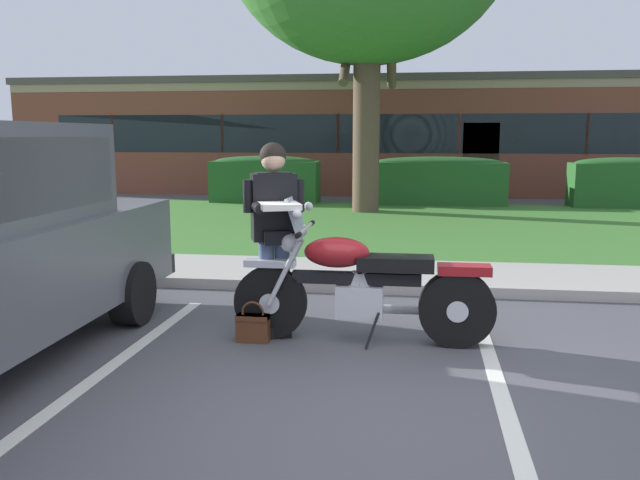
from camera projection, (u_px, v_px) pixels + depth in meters
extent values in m
plane|color=#4C4C51|center=(361.00, 407.00, 4.26)|extent=(140.00, 140.00, 0.00)
cube|color=#ADA89E|center=(382.00, 288.00, 7.33)|extent=(60.00, 0.20, 0.12)
cube|color=#ADA89E|center=(385.00, 274.00, 8.16)|extent=(60.00, 1.50, 0.08)
cube|color=#3D752D|center=(394.00, 225.00, 12.62)|extent=(60.00, 7.61, 0.06)
cube|color=silver|center=(93.00, 380.00, 4.73)|extent=(0.20, 4.40, 0.01)
cube|color=silver|center=(503.00, 402.00, 4.33)|extent=(0.20, 4.40, 0.01)
cylinder|color=black|center=(271.00, 302.00, 5.67)|extent=(0.64, 0.10, 0.64)
cylinder|color=silver|center=(271.00, 302.00, 5.67)|extent=(0.18, 0.12, 0.18)
cylinder|color=black|center=(457.00, 309.00, 5.45)|extent=(0.64, 0.18, 0.64)
cylinder|color=silver|center=(457.00, 309.00, 5.45)|extent=(0.18, 0.20, 0.18)
cube|color=silver|center=(270.00, 263.00, 5.61)|extent=(0.44, 0.14, 0.06)
cube|color=maroon|center=(464.00, 270.00, 5.39)|extent=(0.44, 0.20, 0.08)
cylinder|color=silver|center=(284.00, 274.00, 5.53)|extent=(0.31, 0.04, 0.58)
cylinder|color=silver|center=(287.00, 270.00, 5.68)|extent=(0.31, 0.04, 0.58)
sphere|color=silver|center=(289.00, 242.00, 5.56)|extent=(0.17, 0.17, 0.17)
cylinder|color=silver|center=(305.00, 229.00, 5.52)|extent=(0.03, 0.72, 0.03)
cylinder|color=black|center=(298.00, 235.00, 5.17)|extent=(0.04, 0.10, 0.04)
cylinder|color=black|center=(312.00, 223.00, 5.87)|extent=(0.04, 0.10, 0.04)
sphere|color=silver|center=(297.00, 214.00, 5.20)|extent=(0.08, 0.08, 0.08)
sphere|color=silver|center=(309.00, 206.00, 5.79)|extent=(0.08, 0.08, 0.08)
cube|color=#B2BCC6|center=(296.00, 217.00, 5.52)|extent=(0.14, 0.36, 0.35)
cube|color=black|center=(356.00, 278.00, 5.53)|extent=(1.10, 0.10, 0.10)
ellipsoid|color=maroon|center=(337.00, 252.00, 5.52)|extent=(0.56, 0.32, 0.26)
cube|color=black|center=(395.00, 263.00, 5.46)|extent=(0.64, 0.28, 0.12)
cube|color=silver|center=(360.00, 301.00, 5.56)|extent=(0.40, 0.24, 0.28)
cylinder|color=silver|center=(356.00, 283.00, 5.54)|extent=(0.17, 0.12, 0.21)
cylinder|color=silver|center=(364.00, 283.00, 5.53)|extent=(0.17, 0.12, 0.21)
cylinder|color=silver|center=(403.00, 310.00, 5.66)|extent=(0.60, 0.08, 0.08)
cylinder|color=silver|center=(426.00, 310.00, 5.63)|extent=(0.60, 0.08, 0.08)
cylinder|color=black|center=(372.00, 331.00, 5.42)|extent=(0.12, 0.12, 0.30)
cube|color=black|center=(283.00, 329.00, 5.80)|extent=(0.19, 0.26, 0.10)
cube|color=black|center=(268.00, 330.00, 5.76)|extent=(0.19, 0.26, 0.10)
cylinder|color=#47567A|center=(282.00, 287.00, 5.75)|extent=(0.14, 0.14, 0.86)
cylinder|color=#47567A|center=(267.00, 288.00, 5.72)|extent=(0.14, 0.14, 0.86)
cube|color=black|center=(274.00, 207.00, 5.62)|extent=(0.43, 0.34, 0.58)
cube|color=black|center=(273.00, 176.00, 5.58)|extent=(0.35, 0.29, 0.06)
sphere|color=tan|center=(273.00, 159.00, 5.56)|extent=(0.21, 0.21, 0.21)
sphere|color=black|center=(273.00, 156.00, 5.57)|extent=(0.23, 0.23, 0.23)
cube|color=black|center=(276.00, 238.00, 5.54)|extent=(0.24, 0.17, 0.12)
cylinder|color=black|center=(295.00, 206.00, 5.50)|extent=(0.21, 0.35, 0.09)
cylinder|color=black|center=(258.00, 207.00, 5.43)|extent=(0.21, 0.35, 0.09)
cylinder|color=black|center=(299.00, 195.00, 5.64)|extent=(0.10, 0.10, 0.28)
cylinder|color=black|center=(249.00, 196.00, 5.54)|extent=(0.10, 0.10, 0.28)
cube|color=white|center=(279.00, 206.00, 5.33)|extent=(0.41, 0.41, 0.05)
cube|color=#562D19|center=(253.00, 328.00, 5.59)|extent=(0.28, 0.12, 0.24)
cube|color=#562D19|center=(253.00, 317.00, 5.56)|extent=(0.28, 0.13, 0.04)
torus|color=#562D19|center=(253.00, 313.00, 5.56)|extent=(0.20, 0.02, 0.20)
cube|color=black|center=(16.00, 179.00, 4.32)|extent=(0.05, 2.73, 0.55)
cube|color=black|center=(11.00, 173.00, 5.64)|extent=(1.56, 0.24, 0.51)
cube|color=black|center=(90.00, 261.00, 7.09)|extent=(1.90, 0.11, 0.20)
cylinder|color=black|center=(132.00, 293.00, 6.08)|extent=(0.24, 0.60, 0.60)
cylinder|color=brown|center=(366.00, 134.00, 14.39)|extent=(0.59, 0.59, 3.58)
cylinder|color=brown|center=(391.00, 60.00, 14.06)|extent=(0.21, 1.21, 1.17)
cylinder|color=brown|center=(346.00, 64.00, 14.21)|extent=(0.21, 1.08, 1.01)
cube|color=#235623|center=(265.00, 183.00, 16.67)|extent=(2.76, 0.90, 1.10)
ellipsoid|color=#235623|center=(265.00, 161.00, 16.58)|extent=(2.62, 0.84, 0.28)
cube|color=#235623|center=(438.00, 184.00, 16.08)|extent=(3.31, 0.90, 1.10)
ellipsoid|color=#235623|center=(438.00, 162.00, 15.99)|extent=(3.15, 0.84, 0.28)
cube|color=#235623|center=(623.00, 186.00, 15.49)|extent=(2.43, 0.90, 1.10)
ellipsoid|color=#235623|center=(625.00, 163.00, 15.40)|extent=(2.31, 0.84, 0.28)
cube|color=brown|center=(352.00, 139.00, 23.10)|extent=(20.07, 9.26, 3.27)
cube|color=#998466|center=(338.00, 85.00, 18.36)|extent=(20.07, 0.10, 0.24)
cube|color=#4C4742|center=(353.00, 89.00, 22.82)|extent=(20.27, 9.35, 0.20)
cube|color=#1E282D|center=(338.00, 134.00, 18.57)|extent=(17.06, 0.06, 1.10)
cube|color=brown|center=(113.00, 134.00, 19.49)|extent=(0.08, 0.04, 1.20)
cube|color=brown|center=(223.00, 134.00, 19.02)|extent=(0.08, 0.04, 1.20)
cube|color=brown|center=(338.00, 134.00, 18.56)|extent=(0.08, 0.04, 1.20)
cube|color=brown|center=(459.00, 134.00, 18.10)|extent=(0.08, 0.04, 1.20)
cube|color=brown|center=(587.00, 134.00, 17.64)|extent=(0.08, 0.04, 1.20)
cube|color=#473323|center=(480.00, 161.00, 18.16)|extent=(1.00, 0.08, 2.10)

